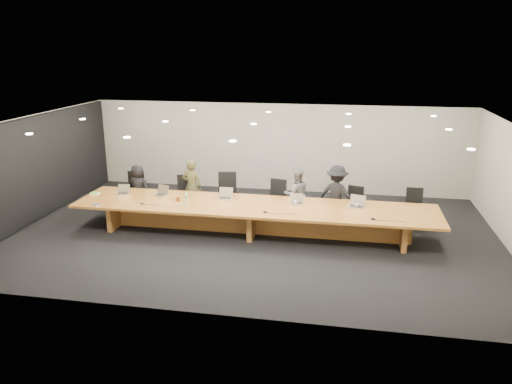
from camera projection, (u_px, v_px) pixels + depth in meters
The scene contains 29 objects.
ground at pixel (254, 233), 12.58m from camera, with size 12.00×12.00×0.00m, color black.
back_wall at pixel (277, 148), 15.95m from camera, with size 12.00×0.02×2.80m, color beige.
left_wall_panel at pixel (34, 170), 13.23m from camera, with size 0.08×7.84×2.74m, color black.
conference_table at pixel (254, 214), 12.44m from camera, with size 9.00×1.80×0.75m.
chair_far_left at pixel (134, 191), 14.17m from camera, with size 0.57×0.57×1.12m, color black, non-canonical shape.
chair_left at pixel (183, 195), 13.97m from camera, with size 0.55×0.55×1.07m, color black, non-canonical shape.
chair_mid_left at pixel (227, 194), 13.80m from camera, with size 0.61×0.61×1.20m, color black, non-canonical shape.
chair_mid_right at pixel (275, 199), 13.51m from camera, with size 0.55×0.55×1.09m, color black, non-canonical shape.
chair_right at pixel (353, 205), 13.15m from camera, with size 0.51×0.51×1.01m, color black, non-canonical shape.
chair_far_right at pixel (415, 208), 12.93m from camera, with size 0.52×0.52×1.02m, color black, non-canonical shape.
person_a at pixel (138, 188), 14.10m from camera, with size 0.66×0.43×1.35m, color black.
person_b at pixel (192, 186), 13.88m from camera, with size 0.57×0.37×1.55m, color #3C3A21.
person_c at pixel (297, 195), 13.38m from camera, with size 0.69×0.54×1.42m, color slate.
person_d at pixel (337, 195), 13.08m from camera, with size 1.02×0.59×1.58m, color black.
laptop_a at pixel (123, 189), 13.27m from camera, with size 0.31×0.23×0.24m, color tan, non-canonical shape.
laptop_b at pixel (160, 191), 13.11m from camera, with size 0.35×0.25×0.27m, color #C3B795, non-canonical shape.
laptop_c at pixel (225, 193), 12.84m from camera, with size 0.36×0.26×0.28m, color beige, non-canonical shape.
laptop_d at pixel (297, 199), 12.43m from camera, with size 0.32×0.23×0.25m, color #C2B294, non-canonical shape.
laptop_e at pixel (357, 202), 12.15m from camera, with size 0.37×0.27×0.29m, color tan, non-canonical shape.
water_bottle at pixel (186, 197), 12.64m from camera, with size 0.07×0.07×0.22m, color silver.
amber_mug at pixel (178, 199), 12.66m from camera, with size 0.09×0.09×0.11m, color brown.
paper_cup_near at pixel (295, 203), 12.39m from camera, with size 0.08×0.08×0.10m, color white.
paper_cup_far at pixel (357, 206), 12.18m from camera, with size 0.08×0.08×0.09m, color silver.
notepad at pixel (95, 194), 13.28m from camera, with size 0.24×0.19×0.01m, color silver.
lime_gadget at pixel (94, 193), 13.27m from camera, with size 0.18×0.10×0.03m, color #50C133.
av_box at pixel (96, 205), 12.36m from camera, with size 0.20×0.15×0.03m, color silver.
mic_left at pixel (142, 203), 12.49m from camera, with size 0.10×0.10×0.03m, color black.
mic_center at pixel (265, 212), 11.84m from camera, with size 0.12×0.12×0.03m, color black.
mic_right at pixel (373, 219), 11.36m from camera, with size 0.14×0.14×0.03m, color black.
Camera 1 is at (2.21, -11.56, 4.58)m, focal length 35.00 mm.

